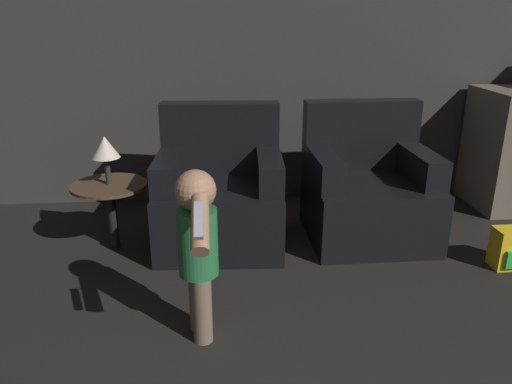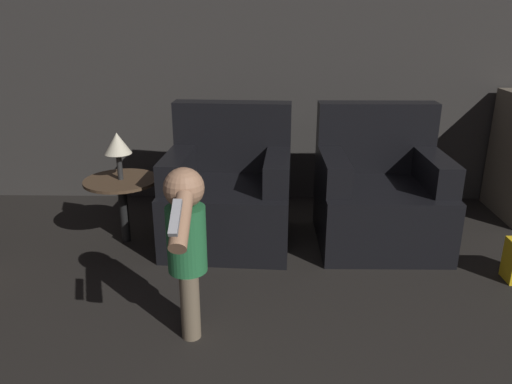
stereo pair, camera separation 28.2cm
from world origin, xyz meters
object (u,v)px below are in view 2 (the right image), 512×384
(armchair_right, at_px, (379,196))
(lamp, at_px, (117,144))
(armchair_left, at_px, (229,195))
(person_toddler, at_px, (186,240))

(armchair_right, relative_size, lamp, 2.90)
(armchair_left, height_order, lamp, armchair_left)
(person_toddler, bearing_deg, armchair_right, -57.30)
(armchair_right, height_order, person_toddler, armchair_right)
(armchair_left, xyz_separation_m, lamp, (-0.73, -0.05, 0.37))
(armchair_left, relative_size, lamp, 2.90)
(armchair_left, relative_size, person_toddler, 1.08)
(armchair_left, height_order, armchair_right, same)
(lamp, bearing_deg, armchair_right, 1.72)
(armchair_left, bearing_deg, armchair_right, 3.34)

